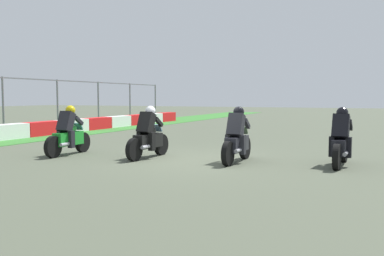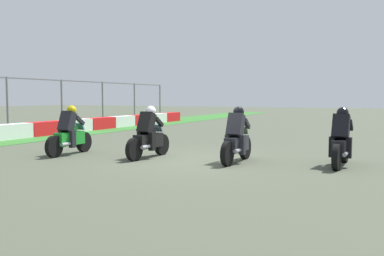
{
  "view_description": "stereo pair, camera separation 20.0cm",
  "coord_description": "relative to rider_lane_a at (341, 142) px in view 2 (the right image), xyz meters",
  "views": [
    {
      "loc": [
        -10.7,
        -4.81,
        1.77
      ],
      "look_at": [
        0.07,
        0.01,
        0.9
      ],
      "focal_mm": 39.64,
      "sensor_mm": 36.0,
      "label": 1
    },
    {
      "loc": [
        -10.62,
        -4.99,
        1.77
      ],
      "look_at": [
        0.07,
        0.01,
        0.9
      ],
      "focal_mm": 39.64,
      "sensor_mm": 36.0,
      "label": 2
    }
  ],
  "objects": [
    {
      "name": "ground_plane",
      "position": [
        -0.7,
        3.89,
        -0.62
      ],
      "size": [
        120.0,
        120.0,
        0.0
      ],
      "primitive_type": "plane",
      "color": "#4B5140"
    },
    {
      "name": "rider_lane_d",
      "position": [
        -1.23,
        7.76,
        0.0
      ],
      "size": [
        2.04,
        0.55,
        1.51
      ],
      "rotation": [
        0.0,
        0.0,
        0.04
      ],
      "color": "black",
      "rests_on": "ground_plane"
    },
    {
      "name": "rider_lane_b",
      "position": [
        -0.51,
        2.62,
        0.0
      ],
      "size": [
        2.04,
        0.54,
        1.51
      ],
      "rotation": [
        0.0,
        0.0,
        -0.02
      ],
      "color": "black",
      "rests_on": "ground_plane"
    },
    {
      "name": "rider_lane_c",
      "position": [
        -0.79,
        5.22,
        0.0
      ],
      "size": [
        2.04,
        0.55,
        1.51
      ],
      "rotation": [
        0.0,
        0.0,
        -0.06
      ],
      "color": "black",
      "rests_on": "ground_plane"
    },
    {
      "name": "rider_lane_a",
      "position": [
        0.0,
        0.0,
        0.0
      ],
      "size": [
        2.04,
        0.55,
        1.51
      ],
      "rotation": [
        0.0,
        0.0,
        -0.04
      ],
      "color": "black",
      "rests_on": "ground_plane"
    }
  ]
}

